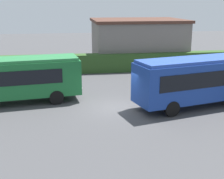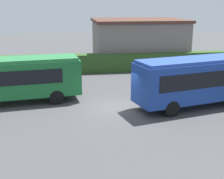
{
  "view_description": "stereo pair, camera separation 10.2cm",
  "coord_description": "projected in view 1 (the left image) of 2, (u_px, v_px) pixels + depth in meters",
  "views": [
    {
      "loc": [
        -3.16,
        -19.47,
        6.86
      ],
      "look_at": [
        -0.19,
        0.08,
        1.27
      ],
      "focal_mm": 49.67,
      "sensor_mm": 36.0,
      "label": 1
    },
    {
      "loc": [
        -3.06,
        -19.49,
        6.86
      ],
      "look_at": [
        -0.19,
        0.08,
        1.27
      ],
      "focal_mm": 49.67,
      "sensor_mm": 36.0,
      "label": 2
    }
  ],
  "objects": [
    {
      "name": "ground_plane",
      "position": [
        115.0,
        108.0,
        20.85
      ],
      "size": [
        106.06,
        106.06,
        0.0
      ],
      "primitive_type": "plane",
      "color": "#424244"
    },
    {
      "name": "person_center",
      "position": [
        180.0,
        79.0,
        24.86
      ],
      "size": [
        0.51,
        0.31,
        1.73
      ],
      "rotation": [
        0.0,
        0.0,
        1.45
      ],
      "color": "maroon",
      "rests_on": "ground_plane"
    },
    {
      "name": "bus_green",
      "position": [
        12.0,
        78.0,
        21.33
      ],
      "size": [
        9.67,
        3.71,
        3.17
      ],
      "rotation": [
        0.0,
        0.0,
        0.14
      ],
      "color": "#19602D",
      "rests_on": "ground_plane"
    },
    {
      "name": "hedge_row",
      "position": [
        97.0,
        63.0,
        31.27
      ],
      "size": [
        65.03,
        1.34,
        1.83
      ],
      "primitive_type": "cube",
      "color": "#2D4D21",
      "rests_on": "ground_plane"
    },
    {
      "name": "depot_building",
      "position": [
        137.0,
        41.0,
        35.42
      ],
      "size": [
        10.14,
        8.24,
        5.03
      ],
      "color": "slate",
      "rests_on": "ground_plane"
    },
    {
      "name": "bus_blue",
      "position": [
        199.0,
        79.0,
        20.8
      ],
      "size": [
        9.27,
        4.53,
        3.31
      ],
      "rotation": [
        0.0,
        0.0,
        0.24
      ],
      "color": "navy",
      "rests_on": "ground_plane"
    }
  ]
}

